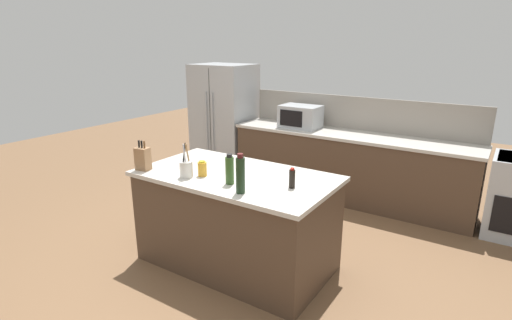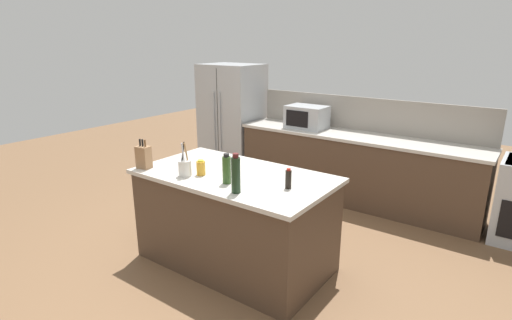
{
  "view_description": "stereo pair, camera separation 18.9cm",
  "coord_description": "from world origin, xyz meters",
  "px_view_note": "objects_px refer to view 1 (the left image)",
  "views": [
    {
      "loc": [
        2.1,
        -2.87,
        2.15
      ],
      "look_at": [
        0.0,
        0.35,
        0.99
      ],
      "focal_mm": 28.0,
      "sensor_mm": 36.0,
      "label": 1
    },
    {
      "loc": [
        2.25,
        -2.76,
        2.15
      ],
      "look_at": [
        0.0,
        0.35,
        0.99
      ],
      "focal_mm": 28.0,
      "sensor_mm": 36.0,
      "label": 2
    }
  ],
  "objects_px": {
    "utensil_crock": "(186,169)",
    "honey_jar": "(202,169)",
    "soy_sauce_bottle": "(292,178)",
    "refrigerator": "(224,120)",
    "knife_block": "(143,158)",
    "olive_oil_bottle": "(230,170)",
    "wine_bottle": "(240,175)",
    "microwave": "(300,117)"
  },
  "relations": [
    {
      "from": "knife_block",
      "to": "wine_bottle",
      "type": "height_order",
      "value": "wine_bottle"
    },
    {
      "from": "soy_sauce_bottle",
      "to": "wine_bottle",
      "type": "bearing_deg",
      "value": -131.69
    },
    {
      "from": "utensil_crock",
      "to": "wine_bottle",
      "type": "relative_size",
      "value": 0.95
    },
    {
      "from": "olive_oil_bottle",
      "to": "wine_bottle",
      "type": "distance_m",
      "value": 0.24
    },
    {
      "from": "wine_bottle",
      "to": "knife_block",
      "type": "bearing_deg",
      "value": -179.31
    },
    {
      "from": "soy_sauce_bottle",
      "to": "honey_jar",
      "type": "bearing_deg",
      "value": -168.23
    },
    {
      "from": "honey_jar",
      "to": "wine_bottle",
      "type": "relative_size",
      "value": 0.44
    },
    {
      "from": "knife_block",
      "to": "olive_oil_bottle",
      "type": "bearing_deg",
      "value": 0.38
    },
    {
      "from": "olive_oil_bottle",
      "to": "soy_sauce_bottle",
      "type": "relative_size",
      "value": 1.52
    },
    {
      "from": "utensil_crock",
      "to": "honey_jar",
      "type": "relative_size",
      "value": 2.19
    },
    {
      "from": "knife_block",
      "to": "olive_oil_bottle",
      "type": "relative_size",
      "value": 1.08
    },
    {
      "from": "microwave",
      "to": "honey_jar",
      "type": "bearing_deg",
      "value": -84.84
    },
    {
      "from": "microwave",
      "to": "knife_block",
      "type": "bearing_deg",
      "value": -98.4
    },
    {
      "from": "knife_block",
      "to": "wine_bottle",
      "type": "distance_m",
      "value": 1.14
    },
    {
      "from": "microwave",
      "to": "soy_sauce_bottle",
      "type": "xyz_separation_m",
      "value": [
        1.06,
        -2.23,
        -0.08
      ]
    },
    {
      "from": "refrigerator",
      "to": "wine_bottle",
      "type": "bearing_deg",
      "value": -50.27
    },
    {
      "from": "soy_sauce_bottle",
      "to": "microwave",
      "type": "bearing_deg",
      "value": 115.45
    },
    {
      "from": "refrigerator",
      "to": "knife_block",
      "type": "bearing_deg",
      "value": -68.59
    },
    {
      "from": "olive_oil_bottle",
      "to": "wine_bottle",
      "type": "height_order",
      "value": "wine_bottle"
    },
    {
      "from": "refrigerator",
      "to": "soy_sauce_bottle",
      "type": "xyz_separation_m",
      "value": [
        2.47,
        -2.28,
        0.13
      ]
    },
    {
      "from": "olive_oil_bottle",
      "to": "honey_jar",
      "type": "distance_m",
      "value": 0.35
    },
    {
      "from": "olive_oil_bottle",
      "to": "soy_sauce_bottle",
      "type": "height_order",
      "value": "olive_oil_bottle"
    },
    {
      "from": "knife_block",
      "to": "olive_oil_bottle",
      "type": "distance_m",
      "value": 0.95
    },
    {
      "from": "refrigerator",
      "to": "utensil_crock",
      "type": "height_order",
      "value": "refrigerator"
    },
    {
      "from": "knife_block",
      "to": "wine_bottle",
      "type": "xyz_separation_m",
      "value": [
        1.14,
        0.01,
        0.04
      ]
    },
    {
      "from": "refrigerator",
      "to": "honey_jar",
      "type": "height_order",
      "value": "refrigerator"
    },
    {
      "from": "refrigerator",
      "to": "honey_jar",
      "type": "bearing_deg",
      "value": -56.45
    },
    {
      "from": "olive_oil_bottle",
      "to": "honey_jar",
      "type": "xyz_separation_m",
      "value": [
        -0.34,
        0.03,
        -0.06
      ]
    },
    {
      "from": "refrigerator",
      "to": "utensil_crock",
      "type": "distance_m",
      "value": 2.99
    },
    {
      "from": "knife_block",
      "to": "utensil_crock",
      "type": "distance_m",
      "value": 0.5
    },
    {
      "from": "microwave",
      "to": "olive_oil_bottle",
      "type": "xyz_separation_m",
      "value": [
        0.56,
        -2.44,
        -0.03
      ]
    },
    {
      "from": "honey_jar",
      "to": "knife_block",
      "type": "bearing_deg",
      "value": -163.84
    },
    {
      "from": "honey_jar",
      "to": "soy_sauce_bottle",
      "type": "bearing_deg",
      "value": 11.77
    },
    {
      "from": "olive_oil_bottle",
      "to": "utensil_crock",
      "type": "bearing_deg",
      "value": -169.98
    },
    {
      "from": "olive_oil_bottle",
      "to": "honey_jar",
      "type": "bearing_deg",
      "value": 174.7
    },
    {
      "from": "olive_oil_bottle",
      "to": "wine_bottle",
      "type": "xyz_separation_m",
      "value": [
        0.21,
        -0.13,
        0.03
      ]
    },
    {
      "from": "utensil_crock",
      "to": "wine_bottle",
      "type": "height_order",
      "value": "wine_bottle"
    },
    {
      "from": "knife_block",
      "to": "honey_jar",
      "type": "distance_m",
      "value": 0.62
    },
    {
      "from": "refrigerator",
      "to": "wine_bottle",
      "type": "xyz_separation_m",
      "value": [
        2.17,
        -2.62,
        0.21
      ]
    },
    {
      "from": "knife_block",
      "to": "soy_sauce_bottle",
      "type": "bearing_deg",
      "value": 5.39
    },
    {
      "from": "wine_bottle",
      "to": "soy_sauce_bottle",
      "type": "distance_m",
      "value": 0.45
    },
    {
      "from": "microwave",
      "to": "honey_jar",
      "type": "height_order",
      "value": "microwave"
    }
  ]
}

